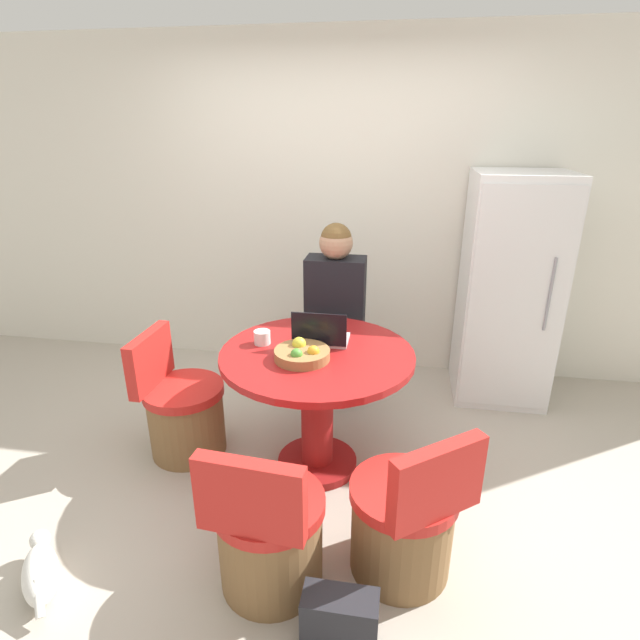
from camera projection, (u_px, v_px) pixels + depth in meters
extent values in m
plane|color=#B2A899|center=(297.00, 483.00, 2.90)|extent=(12.00, 12.00, 0.00)
cube|color=silver|center=(337.00, 211.00, 3.94)|extent=(7.00, 0.06, 2.60)
cube|color=white|center=(508.00, 290.00, 3.60)|extent=(0.64, 0.61, 1.65)
cube|color=silver|center=(517.00, 305.00, 3.31)|extent=(0.62, 0.01, 1.55)
cylinder|color=gray|center=(550.00, 295.00, 3.24)|extent=(0.02, 0.02, 0.50)
cylinder|color=maroon|center=(317.00, 462.00, 3.04)|extent=(0.48, 0.48, 0.05)
cylinder|color=maroon|center=(317.00, 410.00, 2.91)|extent=(0.19, 0.19, 0.68)
cylinder|color=maroon|center=(317.00, 355.00, 2.78)|extent=(1.09, 1.09, 0.04)
cylinder|color=brown|center=(401.00, 532.00, 2.29)|extent=(0.46, 0.46, 0.40)
cylinder|color=red|center=(404.00, 492.00, 2.21)|extent=(0.49, 0.49, 0.06)
cube|color=red|center=(437.00, 483.00, 1.98)|extent=(0.39, 0.32, 0.33)
cylinder|color=brown|center=(187.00, 423.00, 3.12)|extent=(0.46, 0.46, 0.40)
cylinder|color=red|center=(183.00, 391.00, 3.04)|extent=(0.49, 0.49, 0.06)
cube|color=red|center=(150.00, 359.00, 3.00)|extent=(0.08, 0.44, 0.33)
cylinder|color=brown|center=(271.00, 544.00, 2.23)|extent=(0.46, 0.46, 0.40)
cylinder|color=red|center=(269.00, 503.00, 2.14)|extent=(0.49, 0.49, 0.06)
cube|color=red|center=(250.00, 498.00, 1.89)|extent=(0.44, 0.11, 0.33)
cube|color=#2D2D38|center=(337.00, 368.00, 3.76)|extent=(0.28, 0.16, 0.46)
cube|color=#2D2D38|center=(336.00, 335.00, 3.59)|extent=(0.32, 0.36, 0.14)
cube|color=black|center=(335.00, 295.00, 3.40)|extent=(0.40, 0.22, 0.52)
sphere|color=tan|center=(336.00, 243.00, 3.26)|extent=(0.22, 0.22, 0.22)
sphere|color=brown|center=(336.00, 239.00, 3.25)|extent=(0.20, 0.20, 0.20)
cube|color=#B7B7BC|center=(322.00, 339.00, 2.91)|extent=(0.31, 0.20, 0.02)
cube|color=black|center=(319.00, 329.00, 2.78)|extent=(0.31, 0.01, 0.19)
cylinder|color=olive|center=(302.00, 354.00, 2.67)|extent=(0.30, 0.30, 0.05)
sphere|color=orange|center=(313.00, 352.00, 2.63)|extent=(0.07, 0.07, 0.07)
sphere|color=gold|center=(298.00, 344.00, 2.72)|extent=(0.08, 0.08, 0.08)
sphere|color=#4C9333|center=(297.00, 354.00, 2.60)|extent=(0.06, 0.06, 0.06)
cylinder|color=white|center=(262.00, 337.00, 2.85)|extent=(0.09, 0.09, 0.08)
ellipsoid|color=white|center=(40.00, 574.00, 2.21)|extent=(0.32, 0.36, 0.18)
sphere|color=white|center=(40.00, 540.00, 2.35)|extent=(0.09, 0.09, 0.09)
cylinder|color=white|center=(39.00, 598.00, 2.08)|extent=(0.11, 0.14, 0.12)
cube|color=#232328|center=(340.00, 621.00, 1.96)|extent=(0.30, 0.14, 0.26)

